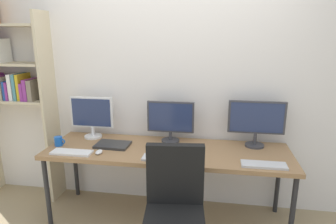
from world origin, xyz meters
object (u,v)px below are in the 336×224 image
laptop_closed (113,145)px  desk (167,154)px  keyboard_center (163,158)px  bookshelf (6,79)px  coffee_mug (59,141)px  keyboard_left (72,152)px  office_chair (174,224)px  monitor_left (92,115)px  monitor_center (171,120)px  monitor_right (256,121)px  keyboard_right (264,165)px  computer_mouse (99,152)px

laptop_closed → desk: bearing=1.6°
keyboard_center → laptop_closed: laptop_closed is taller
bookshelf → coffee_mug: bearing=-23.0°
keyboard_left → coffee_mug: bearing=142.6°
desk → office_chair: 0.71m
monitor_left → keyboard_center: (0.82, -0.44, -0.23)m
monitor_center → office_chair: bearing=-79.5°
office_chair → coffee_mug: office_chair is taller
office_chair → coffee_mug: 1.39m
monitor_center → keyboard_left: 0.97m
keyboard_left → coffee_mug: size_ratio=3.49×
coffee_mug → keyboard_left: bearing=-37.4°
keyboard_left → monitor_left: bearing=87.3°
office_chair → monitor_left: 1.41m
desk → monitor_left: (-0.82, 0.21, 0.29)m
monitor_right → desk: bearing=-165.5°
monitor_left → monitor_right: (1.64, 0.00, 0.02)m
monitor_left → monitor_center: (0.82, 0.00, -0.01)m
monitor_center → bookshelf: bearing=179.5°
desk → keyboard_center: bearing=-90.0°
monitor_right → monitor_left: bearing=-180.0°
monitor_center → monitor_right: bearing=0.0°
bookshelf → office_chair: bookshelf is taller
keyboard_center → keyboard_right: same height
keyboard_left → keyboard_center: bearing=0.0°
bookshelf → laptop_closed: bookshelf is taller
bookshelf → coffee_mug: (0.70, -0.30, -0.55)m
keyboard_left → keyboard_right: 1.68m
keyboard_left → coffee_mug: 0.27m
monitor_center → coffee_mug: bearing=-165.0°
monitor_left → laptop_closed: monitor_left is taller
monitor_center → laptop_closed: size_ratio=1.45×
bookshelf → office_chair: size_ratio=2.19×
desk → computer_mouse: size_ratio=23.73×
computer_mouse → monitor_center: bearing=34.5°
keyboard_right → coffee_mug: (-1.89, 0.16, 0.04)m
office_chair → monitor_left: size_ratio=2.23×
desk → keyboard_center: (0.00, -0.23, 0.06)m
keyboard_right → laptop_closed: size_ratio=1.14×
office_chair → monitor_center: bearing=100.5°
office_chair → keyboard_right: bearing=30.5°
desk → monitor_right: monitor_right is taller
monitor_left → keyboard_center: bearing=-28.4°
desk → keyboard_left: 0.87m
keyboard_center → coffee_mug: (-1.05, 0.16, 0.04)m
desk → laptop_closed: size_ratio=7.12×
desk → office_chair: (0.16, -0.63, -0.29)m
bookshelf → keyboard_center: 1.90m
office_chair → coffee_mug: size_ratio=9.34×
keyboard_center → bookshelf: bearing=165.3°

